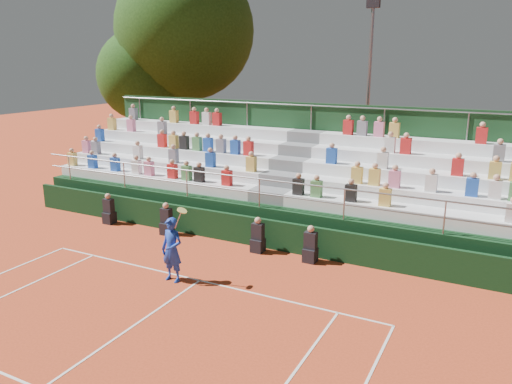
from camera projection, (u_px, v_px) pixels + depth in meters
The scene contains 8 objects.
ground at pixel (200, 281), 14.26m from camera, with size 90.00×90.00×0.00m, color #C24320.
courtside_wall at pixel (252, 231), 16.87m from camera, with size 20.00×0.15×1.00m, color black.
line_officials at pixel (204, 228), 17.21m from camera, with size 8.67×0.40×1.19m.
grandstand at pixel (290, 193), 19.51m from camera, with size 20.00×5.20×4.40m.
tennis_player at pixel (172, 250), 14.03m from camera, with size 0.88×0.48×2.22m.
tree_west at pixel (144, 75), 29.90m from camera, with size 5.52×5.52×7.99m.
tree_east at pixel (185, 31), 29.36m from camera, with size 8.14×8.14×11.86m.
floodlight_mast at pixel (369, 82), 23.75m from camera, with size 0.60×0.25×8.77m.
Camera 1 is at (7.46, -10.92, 6.11)m, focal length 35.00 mm.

